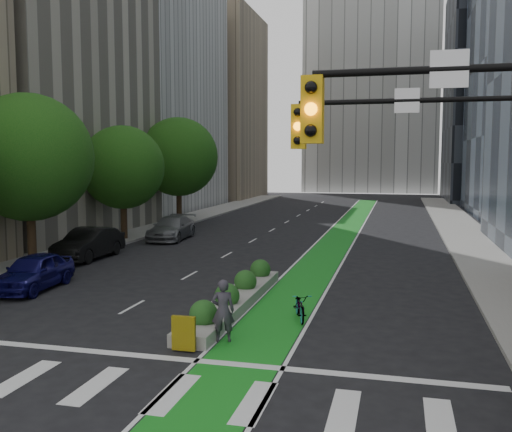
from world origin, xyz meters
The scene contains 17 objects.
ground centered at (0.00, 0.00, 0.00)m, with size 160.00×160.00×0.00m, color black.
sidewalk_left centered at (-11.80, 25.00, 0.07)m, with size 3.60×90.00×0.15m, color gray.
sidewalk_right centered at (11.80, 25.00, 0.07)m, with size 3.60×90.00×0.15m, color gray.
bike_lane_paint centered at (3.00, 30.00, 0.01)m, with size 2.20×70.00×0.01m, color #18851E.
building_beige centered at (-20.00, 24.00, 15.00)m, with size 14.00×18.00×30.00m, color #B7AD99.
building_tan_far centered at (-20.00, 66.00, 13.00)m, with size 14.00×16.00×26.00m, color tan.
building_dark_end centered at (20.00, 68.00, 14.00)m, with size 14.00×18.00×28.00m, color black.
tree_mid centered at (-11.00, 12.00, 5.57)m, with size 6.40×6.40×8.78m.
tree_midfar centered at (-11.00, 22.00, 4.95)m, with size 5.60×5.60×7.76m.
tree_far centered at (-11.00, 32.00, 5.69)m, with size 6.60×6.60×9.00m.
signal_right centered at (8.67, 0.47, 4.80)m, with size 5.82×0.51×7.20m.
median_planter centered at (1.20, 7.04, 0.37)m, with size 1.20×10.26×1.10m.
bicycle centered at (3.85, 5.89, 0.48)m, with size 0.63×1.82×0.95m, color gray.
cyclist centered at (2.00, 2.98, 0.96)m, with size 0.70×0.46×1.91m, color #38343E.
parked_car_left_near centered at (-7.81, 7.61, 0.77)m, with size 1.82×4.51×1.54m, color #0E0D4F.
parked_car_left_mid centered at (-9.50, 14.89, 0.86)m, with size 1.81×5.20×1.71m, color black.
parked_car_left_far centered at (-8.05, 23.22, 0.79)m, with size 2.22×5.47×1.59m, color slate.
Camera 1 is at (7.06, -13.01, 5.47)m, focal length 40.00 mm.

